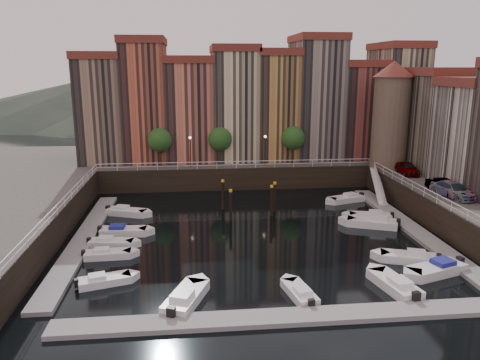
{
  "coord_description": "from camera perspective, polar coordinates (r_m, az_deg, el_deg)",
  "views": [
    {
      "loc": [
        -5.66,
        -44.07,
        16.12
      ],
      "look_at": [
        -0.74,
        4.0,
        4.35
      ],
      "focal_mm": 35.0,
      "sensor_mm": 36.0,
      "label": 1
    }
  ],
  "objects": [
    {
      "name": "boat_near_2",
      "position": [
        34.73,
        7.32,
        -13.49
      ],
      "size": [
        2.18,
        4.2,
        0.94
      ],
      "rotation": [
        0.0,
        0.0,
        1.76
      ],
      "color": "white",
      "rests_on": "ground"
    },
    {
      "name": "ground",
      "position": [
        47.27,
        1.4,
        -6.25
      ],
      "size": [
        200.0,
        200.0,
        0.0
      ],
      "primitive_type": "plane",
      "color": "black",
      "rests_on": "ground"
    },
    {
      "name": "boat_right_0",
      "position": [
        41.02,
        22.92,
        -9.98
      ],
      "size": [
        5.38,
        3.39,
        1.21
      ],
      "rotation": [
        0.0,
        0.0,
        3.46
      ],
      "color": "white",
      "rests_on": "ground"
    },
    {
      "name": "boat_near_1",
      "position": [
        33.79,
        -6.69,
        -14.13
      ],
      "size": [
        3.51,
        5.25,
        1.19
      ],
      "rotation": [
        0.0,
        0.0,
        1.2
      ],
      "color": "white",
      "rests_on": "ground"
    },
    {
      "name": "boat_right_3",
      "position": [
        52.55,
        15.71,
        -4.29
      ],
      "size": [
        4.77,
        2.69,
        1.07
      ],
      "rotation": [
        0.0,
        0.0,
        2.9
      ],
      "color": "white",
      "rests_on": "ground"
    },
    {
      "name": "boat_left_4",
      "position": [
        53.67,
        -13.75,
        -3.78
      ],
      "size": [
        4.81,
        3.15,
        1.08
      ],
      "rotation": [
        0.0,
        0.0,
        -0.35
      ],
      "color": "white",
      "rests_on": "ground"
    },
    {
      "name": "boat_near_3",
      "position": [
        37.25,
        18.39,
        -12.04
      ],
      "size": [
        2.76,
        5.17,
        1.16
      ],
      "rotation": [
        0.0,
        0.0,
        1.78
      ],
      "color": "white",
      "rests_on": "ground"
    },
    {
      "name": "promenade_trees",
      "position": [
        63.15,
        -1.85,
        5.0
      ],
      "size": [
        21.2,
        3.2,
        5.2
      ],
      "color": "black",
      "rests_on": "quay_far"
    },
    {
      "name": "car_c",
      "position": [
        52.46,
        24.54,
        -1.19
      ],
      "size": [
        3.31,
        5.63,
        1.53
      ],
      "primitive_type": "imported",
      "rotation": [
        0.0,
        0.0,
        0.23
      ],
      "color": "gray",
      "rests_on": "quay_right"
    },
    {
      "name": "far_terrace",
      "position": [
        68.36,
        1.74,
        9.35
      ],
      "size": [
        48.7,
        10.3,
        17.5
      ],
      "color": "#896F57",
      "rests_on": "quay_far"
    },
    {
      "name": "mountains",
      "position": [
        154.47,
        -3.14,
        10.63
      ],
      "size": [
        145.0,
        100.0,
        18.0
      ],
      "color": "#2D382D",
      "rests_on": "ground"
    },
    {
      "name": "boat_left_1",
      "position": [
        42.49,
        -15.93,
        -8.69
      ],
      "size": [
        4.18,
        1.69,
        0.95
      ],
      "rotation": [
        0.0,
        0.0,
        0.05
      ],
      "color": "white",
      "rests_on": "ground"
    },
    {
      "name": "mooring_pilings",
      "position": [
        52.07,
        1.22,
        -2.44
      ],
      "size": [
        6.13,
        4.77,
        3.78
      ],
      "color": "black",
      "rests_on": "ground"
    },
    {
      "name": "railings",
      "position": [
        50.8,
        0.73,
        -0.36
      ],
      "size": [
        36.08,
        34.04,
        0.52
      ],
      "color": "white",
      "rests_on": "ground"
    },
    {
      "name": "boat_right_1",
      "position": [
        42.57,
        20.02,
        -8.89
      ],
      "size": [
        4.94,
        3.22,
        1.11
      ],
      "rotation": [
        0.0,
        0.0,
        2.79
      ],
      "color": "white",
      "rests_on": "ground"
    },
    {
      "name": "dock_near",
      "position": [
        31.92,
        5.38,
        -16.34
      ],
      "size": [
        30.0,
        2.0,
        0.35
      ],
      "primitive_type": "cube",
      "color": "gray",
      "rests_on": "ground"
    },
    {
      "name": "boat_left_0",
      "position": [
        37.69,
        -16.33,
        -11.68
      ],
      "size": [
        4.22,
        2.55,
        0.95
      ],
      "rotation": [
        0.0,
        0.0,
        0.29
      ],
      "color": "white",
      "rests_on": "ground"
    },
    {
      "name": "street_lamps",
      "position": [
        62.29,
        -1.47,
        4.24
      ],
      "size": [
        10.36,
        0.36,
        4.18
      ],
      "color": "black",
      "rests_on": "quay_far"
    },
    {
      "name": "boat_left_3",
      "position": [
        47.62,
        -14.15,
        -6.06
      ],
      "size": [
        4.77,
        1.99,
        1.08
      ],
      "rotation": [
        0.0,
        0.0,
        -0.06
      ],
      "color": "white",
      "rests_on": "ground"
    },
    {
      "name": "boat_right_4",
      "position": [
        58.7,
        12.92,
        -2.24
      ],
      "size": [
        4.78,
        2.99,
        1.08
      ],
      "rotation": [
        0.0,
        0.0,
        3.46
      ],
      "color": "white",
      "rests_on": "ground"
    },
    {
      "name": "boat_left_2",
      "position": [
        44.98,
        -15.53,
        -7.39
      ],
      "size": [
        4.31,
        2.01,
        0.97
      ],
      "rotation": [
        0.0,
        0.0,
        -0.12
      ],
      "color": "white",
      "rests_on": "ground"
    },
    {
      "name": "dock_right",
      "position": [
        50.86,
        20.06,
        -5.44
      ],
      "size": [
        2.0,
        28.0,
        0.35
      ],
      "primitive_type": "cube",
      "color": "gray",
      "rests_on": "ground"
    },
    {
      "name": "corner_tower",
      "position": [
        64.22,
        17.91,
        7.74
      ],
      "size": [
        5.2,
        5.2,
        13.8
      ],
      "color": "#6B5B4C",
      "rests_on": "quay_right"
    },
    {
      "name": "car_b",
      "position": [
        53.68,
        23.47,
        -0.81
      ],
      "size": [
        1.82,
        4.52,
        1.46
      ],
      "primitive_type": "imported",
      "rotation": [
        0.0,
        0.0,
        0.06
      ],
      "color": "gray",
      "rests_on": "quay_right"
    },
    {
      "name": "dock_left",
      "position": [
        47.12,
        -18.53,
        -6.83
      ],
      "size": [
        2.0,
        28.0,
        0.35
      ],
      "primitive_type": "cube",
      "color": "gray",
      "rests_on": "ground"
    },
    {
      "name": "boat_right_2",
      "position": [
        50.35,
        15.93,
        -5.04
      ],
      "size": [
        5.35,
        3.59,
        1.21
      ],
      "rotation": [
        0.0,
        0.0,
        2.77
      ],
      "color": "white",
      "rests_on": "ground"
    },
    {
      "name": "car_a",
      "position": [
        61.4,
        19.72,
        1.27
      ],
      "size": [
        2.11,
        4.59,
        1.52
      ],
      "primitive_type": "imported",
      "rotation": [
        0.0,
        0.0,
        -0.07
      ],
      "color": "gray",
      "rests_on": "quay_right"
    },
    {
      "name": "quay_far",
      "position": [
        71.8,
        -1.19,
        1.94
      ],
      "size": [
        80.0,
        20.0,
        3.0
      ],
      "primitive_type": "cube",
      "color": "black",
      "rests_on": "ground"
    },
    {
      "name": "gangway",
      "position": [
        60.36,
        16.5,
        -0.49
      ],
      "size": [
        2.78,
        8.32,
        3.73
      ],
      "color": "white",
      "rests_on": "ground"
    }
  ]
}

